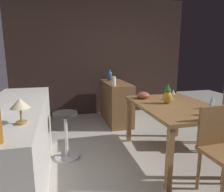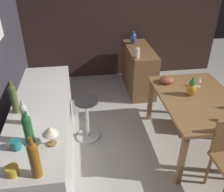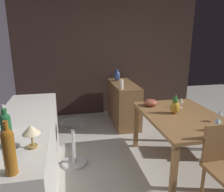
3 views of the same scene
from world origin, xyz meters
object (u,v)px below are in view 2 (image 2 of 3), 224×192
(wine_glass_right, at_px, (199,80))
(wine_bottle_green, at_px, (28,128))
(wine_bottle_amber, at_px, (34,158))
(cup_teal, at_px, (16,144))
(sideboard_cabinet, at_px, (139,69))
(vase_ceramic_blue, at_px, (133,38))
(fruit_bowl, at_px, (167,80))
(pillar_candle_tall, at_px, (137,53))
(counter_lamp, at_px, (50,132))
(dining_table, at_px, (198,104))
(bar_stool, at_px, (87,118))
(wine_bottle_clear, at_px, (24,113))
(cup_mustard, at_px, (13,171))
(wine_bottle_olive, at_px, (14,98))
(pineapple_centerpiece, at_px, (192,87))

(wine_glass_right, xyz_separation_m, wine_bottle_green, (-1.02, 2.07, 0.21))
(wine_bottle_amber, distance_m, cup_teal, 0.41)
(sideboard_cabinet, xyz_separation_m, vase_ceramic_blue, (0.29, 0.07, 0.52))
(fruit_bowl, relative_size, pillar_candle_tall, 0.99)
(wine_bottle_green, height_order, counter_lamp, wine_bottle_green)
(wine_bottle_green, relative_size, wine_bottle_amber, 0.87)
(pillar_candle_tall, bearing_deg, fruit_bowl, -162.01)
(sideboard_cabinet, bearing_deg, dining_table, -167.38)
(wine_bottle_amber, bearing_deg, bar_stool, -16.31)
(wine_glass_right, relative_size, wine_bottle_clear, 0.57)
(dining_table, distance_m, wine_bottle_clear, 2.11)
(wine_bottle_amber, distance_m, counter_lamp, 0.34)
(cup_mustard, bearing_deg, dining_table, -61.86)
(fruit_bowl, distance_m, wine_bottle_amber, 2.25)
(wine_bottle_green, xyz_separation_m, vase_ceramic_blue, (2.66, -1.51, -0.13))
(bar_stool, bearing_deg, wine_bottle_amber, 163.69)
(wine_bottle_clear, distance_m, vase_ceramic_blue, 2.86)
(wine_bottle_olive, xyz_separation_m, cup_mustard, (-0.85, -0.13, -0.14))
(pillar_candle_tall, bearing_deg, wine_bottle_clear, 137.93)
(fruit_bowl, bearing_deg, pillar_candle_tall, 17.99)
(wine_glass_right, distance_m, fruit_bowl, 0.43)
(wine_bottle_amber, relative_size, counter_lamp, 1.89)
(cup_mustard, relative_size, pillar_candle_tall, 0.67)
(pillar_candle_tall, distance_m, vase_ceramic_blue, 0.71)
(wine_bottle_clear, bearing_deg, pineapple_centerpiece, -74.75)
(wine_bottle_amber, bearing_deg, pillar_candle_tall, -29.37)
(bar_stool, distance_m, wine_bottle_green, 1.38)
(fruit_bowl, xyz_separation_m, cup_teal, (-1.26, 1.78, 0.15))
(wine_glass_right, distance_m, counter_lamp, 2.18)
(wine_bottle_green, xyz_separation_m, cup_teal, (-0.07, 0.11, -0.11))
(pillar_candle_tall, bearing_deg, bar_stool, 135.12)
(wine_bottle_green, bearing_deg, wine_bottle_amber, -164.87)
(cup_mustard, xyz_separation_m, counter_lamp, (0.29, -0.27, 0.11))
(dining_table, relative_size, sideboard_cabinet, 1.25)
(wine_glass_right, bearing_deg, cup_mustard, 122.63)
(wine_bottle_green, distance_m, counter_lamp, 0.20)
(pillar_candle_tall, bearing_deg, wine_bottle_green, 143.93)
(pineapple_centerpiece, bearing_deg, vase_ceramic_blue, 11.05)
(sideboard_cabinet, bearing_deg, wine_glass_right, -160.02)
(sideboard_cabinet, relative_size, cup_teal, 9.02)
(sideboard_cabinet, distance_m, bar_stool, 1.69)
(wine_bottle_green, bearing_deg, dining_table, -69.54)
(wine_bottle_olive, bearing_deg, pineapple_centerpiece, -81.19)
(counter_lamp, bearing_deg, dining_table, -65.78)
(wine_bottle_clear, relative_size, pillar_candle_tall, 1.35)
(sideboard_cabinet, bearing_deg, pillar_candle_tall, 159.85)
(bar_stool, height_order, vase_ceramic_blue, vase_ceramic_blue)
(dining_table, xyz_separation_m, wine_bottle_clear, (-0.44, 2.03, 0.36))
(dining_table, height_order, pillar_candle_tall, pillar_candle_tall)
(dining_table, height_order, wine_bottle_olive, wine_bottle_olive)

